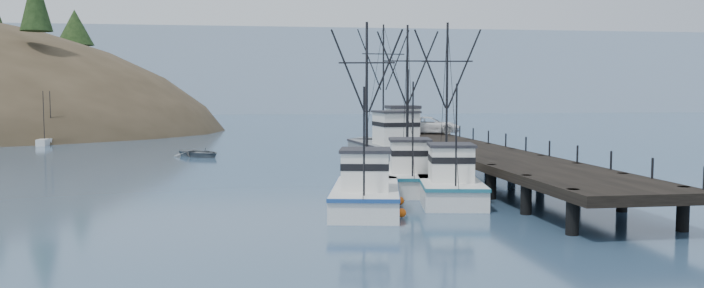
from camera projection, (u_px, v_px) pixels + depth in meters
name	position (u px, v px, depth m)	size (l,w,h in m)	color
ground	(301.00, 225.00, 31.85)	(400.00, 400.00, 0.00)	navy
pier	(478.00, 154.00, 49.57)	(6.00, 44.00, 2.00)	black
distant_ridge	(292.00, 112.00, 200.94)	(360.00, 40.00, 26.00)	#9EB2C6
distant_ridge_far	(124.00, 111.00, 208.32)	(180.00, 25.00, 18.00)	silver
moored_sailboats	(41.00, 137.00, 87.11)	(23.12, 16.82, 6.35)	silver
trawler_near	(448.00, 185.00, 39.37)	(4.80, 10.30, 10.51)	silver
trawler_mid	(366.00, 194.00, 36.08)	(5.02, 10.21, 10.21)	silver
trawler_far	(408.00, 176.00, 43.60)	(4.70, 10.48, 10.77)	silver
work_vessel	(388.00, 150.00, 57.76)	(5.54, 14.46, 12.21)	slate
pier_shed	(403.00, 120.00, 66.96)	(3.00, 3.20, 2.80)	silver
pickup_truck	(430.00, 125.00, 67.42)	(2.76, 5.98, 1.66)	white
motorboat	(200.00, 157.00, 64.79)	(3.58, 5.02, 1.04)	slate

